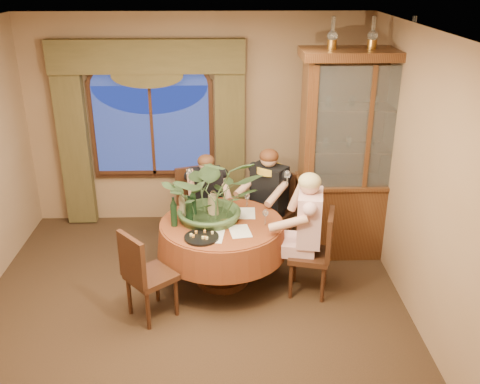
{
  "coord_description": "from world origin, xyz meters",
  "views": [
    {
      "loc": [
        0.37,
        -4.41,
        3.34
      ],
      "look_at": [
        0.52,
        0.81,
        1.1
      ],
      "focal_mm": 40.0,
      "sensor_mm": 36.0,
      "label": 1
    }
  ],
  "objects_px": {
    "person_scarf": "(269,200)",
    "wine_bottle_1": "(182,205)",
    "centerpiece_plant": "(213,162)",
    "chair_back_right": "(272,212)",
    "dining_table": "(222,252)",
    "person_back": "(207,200)",
    "person_pink": "(309,233)",
    "olive_bowl": "(226,223)",
    "oil_lamp_right": "(413,33)",
    "chair_back": "(197,208)",
    "oil_lamp_center": "(373,33)",
    "wine_bottle_0": "(174,212)",
    "china_cabinet": "(361,157)",
    "chair_front_left": "(151,274)",
    "stoneware_vase": "(213,206)",
    "wine_bottle_3": "(189,210)",
    "oil_lamp_left": "(333,33)",
    "wine_bottle_2": "(193,202)",
    "chair_right": "(309,253)"
  },
  "relations": [
    {
      "from": "person_scarf",
      "to": "wine_bottle_1",
      "type": "bearing_deg",
      "value": 70.34
    },
    {
      "from": "centerpiece_plant",
      "to": "chair_back_right",
      "type": "bearing_deg",
      "value": 44.54
    },
    {
      "from": "dining_table",
      "to": "person_back",
      "type": "distance_m",
      "value": 0.93
    },
    {
      "from": "person_pink",
      "to": "olive_bowl",
      "type": "xyz_separation_m",
      "value": [
        -0.89,
        0.08,
        0.09
      ]
    },
    {
      "from": "oil_lamp_right",
      "to": "person_pink",
      "type": "xyz_separation_m",
      "value": [
        -1.15,
        -0.83,
        -1.97
      ]
    },
    {
      "from": "chair_back",
      "to": "olive_bowl",
      "type": "xyz_separation_m",
      "value": [
        0.37,
        -1.03,
        0.29
      ]
    },
    {
      "from": "oil_lamp_center",
      "to": "wine_bottle_0",
      "type": "distance_m",
      "value": 2.86
    },
    {
      "from": "chair_back_right",
      "to": "oil_lamp_right",
      "type": "bearing_deg",
      "value": -146.79
    },
    {
      "from": "dining_table",
      "to": "person_back",
      "type": "xyz_separation_m",
      "value": [
        -0.19,
        0.88,
        0.24
      ]
    },
    {
      "from": "dining_table",
      "to": "olive_bowl",
      "type": "height_order",
      "value": "olive_bowl"
    },
    {
      "from": "china_cabinet",
      "to": "chair_front_left",
      "type": "bearing_deg",
      "value": -151.52
    },
    {
      "from": "stoneware_vase",
      "to": "wine_bottle_3",
      "type": "height_order",
      "value": "wine_bottle_3"
    },
    {
      "from": "person_scarf",
      "to": "person_pink",
      "type": "bearing_deg",
      "value": 148.75
    },
    {
      "from": "oil_lamp_left",
      "to": "person_pink",
      "type": "relative_size",
      "value": 0.25
    },
    {
      "from": "oil_lamp_center",
      "to": "person_pink",
      "type": "xyz_separation_m",
      "value": [
        -0.71,
        -0.83,
        -1.97
      ]
    },
    {
      "from": "oil_lamp_left",
      "to": "person_scarf",
      "type": "bearing_deg",
      "value": 172.49
    },
    {
      "from": "person_back",
      "to": "wine_bottle_3",
      "type": "xyz_separation_m",
      "value": [
        -0.15,
        -0.93,
        0.3
      ]
    },
    {
      "from": "oil_lamp_left",
      "to": "wine_bottle_1",
      "type": "bearing_deg",
      "value": -161.06
    },
    {
      "from": "stoneware_vase",
      "to": "olive_bowl",
      "type": "relative_size",
      "value": 1.71
    },
    {
      "from": "dining_table",
      "to": "chair_back",
      "type": "bearing_deg",
      "value": 108.98
    },
    {
      "from": "person_back",
      "to": "wine_bottle_2",
      "type": "distance_m",
      "value": 0.8
    },
    {
      "from": "china_cabinet",
      "to": "oil_lamp_center",
      "type": "xyz_separation_m",
      "value": [
        0.0,
        0.0,
        1.41
      ]
    },
    {
      "from": "person_scarf",
      "to": "china_cabinet",
      "type": "bearing_deg",
      "value": -146.83
    },
    {
      "from": "centerpiece_plant",
      "to": "wine_bottle_2",
      "type": "bearing_deg",
      "value": 163.88
    },
    {
      "from": "oil_lamp_right",
      "to": "chair_front_left",
      "type": "xyz_separation_m",
      "value": [
        -2.79,
        -1.28,
        -2.17
      ]
    },
    {
      "from": "chair_right",
      "to": "oil_lamp_left",
      "type": "bearing_deg",
      "value": -2.75
    },
    {
      "from": "dining_table",
      "to": "person_back",
      "type": "bearing_deg",
      "value": 102.14
    },
    {
      "from": "dining_table",
      "to": "oil_lamp_left",
      "type": "height_order",
      "value": "oil_lamp_left"
    },
    {
      "from": "stoneware_vase",
      "to": "chair_back",
      "type": "bearing_deg",
      "value": 106.11
    },
    {
      "from": "olive_bowl",
      "to": "dining_table",
      "type": "bearing_deg",
      "value": 117.33
    },
    {
      "from": "centerpiece_plant",
      "to": "wine_bottle_1",
      "type": "relative_size",
      "value": 3.57
    },
    {
      "from": "person_pink",
      "to": "centerpiece_plant",
      "type": "xyz_separation_m",
      "value": [
        -1.02,
        0.26,
        0.72
      ]
    },
    {
      "from": "oil_lamp_center",
      "to": "oil_lamp_right",
      "type": "height_order",
      "value": "same"
    },
    {
      "from": "oil_lamp_center",
      "to": "person_scarf",
      "type": "relative_size",
      "value": 0.26
    },
    {
      "from": "oil_lamp_left",
      "to": "centerpiece_plant",
      "type": "xyz_separation_m",
      "value": [
        -1.3,
        -0.57,
        -1.25
      ]
    },
    {
      "from": "oil_lamp_right",
      "to": "chair_back_right",
      "type": "relative_size",
      "value": 0.35
    },
    {
      "from": "china_cabinet",
      "to": "wine_bottle_0",
      "type": "relative_size",
      "value": 7.53
    },
    {
      "from": "chair_front_left",
      "to": "person_pink",
      "type": "relative_size",
      "value": 0.7
    },
    {
      "from": "oil_lamp_left",
      "to": "chair_back_right",
      "type": "xyz_separation_m",
      "value": [
        -0.58,
        0.13,
        -2.17
      ]
    },
    {
      "from": "oil_lamp_right",
      "to": "centerpiece_plant",
      "type": "height_order",
      "value": "oil_lamp_right"
    },
    {
      "from": "person_pink",
      "to": "person_back",
      "type": "relative_size",
      "value": 1.12
    },
    {
      "from": "person_scarf",
      "to": "wine_bottle_1",
      "type": "distance_m",
      "value": 1.22
    },
    {
      "from": "olive_bowl",
      "to": "chair_front_left",
      "type": "bearing_deg",
      "value": -145.21
    },
    {
      "from": "dining_table",
      "to": "olive_bowl",
      "type": "relative_size",
      "value": 9.87
    },
    {
      "from": "chair_front_left",
      "to": "wine_bottle_1",
      "type": "bearing_deg",
      "value": 117.91
    },
    {
      "from": "chair_front_left",
      "to": "oil_lamp_left",
      "type": "bearing_deg",
      "value": 82.82
    },
    {
      "from": "wine_bottle_0",
      "to": "oil_lamp_left",
      "type": "bearing_deg",
      "value": 23.39
    },
    {
      "from": "dining_table",
      "to": "person_pink",
      "type": "bearing_deg",
      "value": -10.37
    },
    {
      "from": "chair_right",
      "to": "wine_bottle_3",
      "type": "bearing_deg",
      "value": 95.79
    },
    {
      "from": "olive_bowl",
      "to": "wine_bottle_2",
      "type": "bearing_deg",
      "value": 145.61
    }
  ]
}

